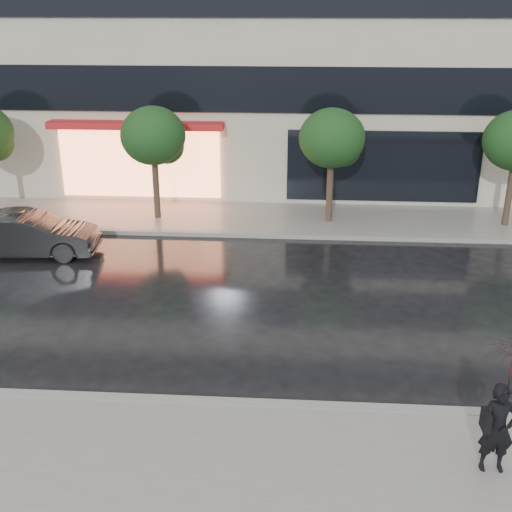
{
  "coord_description": "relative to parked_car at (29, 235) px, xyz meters",
  "views": [
    {
      "loc": [
        1.93,
        -11.26,
        7.25
      ],
      "look_at": [
        0.94,
        3.33,
        1.4
      ],
      "focal_mm": 45.0,
      "sensor_mm": 36.0,
      "label": 1
    }
  ],
  "objects": [
    {
      "name": "sidewalk_far",
      "position": [
        6.15,
        3.86,
        -0.62
      ],
      "size": [
        60.0,
        3.5,
        0.12
      ],
      "primitive_type": "cube",
      "color": "slate",
      "rests_on": "ground"
    },
    {
      "name": "pedestrian_with_umbrella",
      "position": [
        11.38,
        -8.95,
        1.02
      ],
      "size": [
        1.03,
        1.05,
        2.33
      ],
      "rotation": [
        0.0,
        0.0,
        0.03
      ],
      "color": "black",
      "rests_on": "sidewalk_near"
    },
    {
      "name": "parked_car",
      "position": [
        0.0,
        0.0,
        0.0
      ],
      "size": [
        4.21,
        1.78,
        1.35
      ],
      "primitive_type": "imported",
      "rotation": [
        0.0,
        0.0,
        1.66
      ],
      "color": "black",
      "rests_on": "ground"
    },
    {
      "name": "sidewalk_near",
      "position": [
        6.15,
        -9.64,
        -0.62
      ],
      "size": [
        60.0,
        4.5,
        0.12
      ],
      "primitive_type": "cube",
      "color": "slate",
      "rests_on": "ground"
    },
    {
      "name": "tree_mid_east",
      "position": [
        9.21,
        3.64,
        2.25
      ],
      "size": [
        2.2,
        2.2,
        3.99
      ],
      "color": "#33261C",
      "rests_on": "ground"
    },
    {
      "name": "curb_near",
      "position": [
        6.15,
        -7.39,
        -0.61
      ],
      "size": [
        60.0,
        0.25,
        0.14
      ],
      "primitive_type": "cube",
      "color": "gray",
      "rests_on": "ground"
    },
    {
      "name": "ground",
      "position": [
        6.15,
        -6.39,
        -0.68
      ],
      "size": [
        120.0,
        120.0,
        0.0
      ],
      "primitive_type": "plane",
      "color": "black",
      "rests_on": "ground"
    },
    {
      "name": "curb_far",
      "position": [
        6.15,
        2.11,
        -0.61
      ],
      "size": [
        60.0,
        0.25,
        0.14
      ],
      "primitive_type": "cube",
      "color": "gray",
      "rests_on": "ground"
    },
    {
      "name": "tree_mid_west",
      "position": [
        3.21,
        3.64,
        2.25
      ],
      "size": [
        2.2,
        2.2,
        3.99
      ],
      "color": "#33261C",
      "rests_on": "ground"
    }
  ]
}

